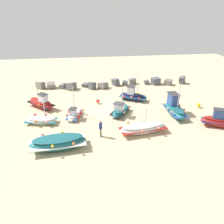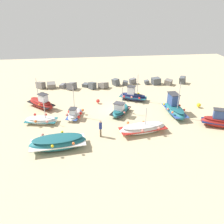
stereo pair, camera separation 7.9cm
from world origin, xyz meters
name	(u,v)px [view 2 (the right image)]	position (x,y,z in m)	size (l,w,h in m)	color
ground_plane	(118,110)	(0.00, 0.00, 0.00)	(58.81, 58.81, 0.00)	#C6B289
fishing_boat_0	(74,114)	(-5.36, -1.39, 0.43)	(2.13, 3.27, 3.81)	white
fishing_boat_1	(41,103)	(-9.55, 1.89, 0.65)	(3.93, 3.84, 3.84)	maroon
fishing_boat_2	(143,128)	(1.70, -5.69, 0.50)	(5.19, 2.42, 2.83)	white
fishing_boat_3	(221,121)	(10.23, -5.55, 0.66)	(4.31, 2.85, 3.15)	maroon
fishing_boat_4	(41,120)	(-8.98, -2.34, 0.38)	(3.74, 2.18, 2.64)	white
fishing_boat_5	(174,108)	(6.37, -2.10, 0.80)	(2.12, 4.42, 4.24)	#1E6670
fishing_boat_6	(58,142)	(-6.70, -7.51, 0.65)	(5.32, 2.49, 1.22)	#1E6670
fishing_boat_7	(133,96)	(2.41, 2.84, 0.62)	(3.99, 2.96, 3.69)	navy
fishing_boat_8	(120,110)	(0.06, -1.25, 0.55)	(3.04, 3.65, 3.23)	#1E6670
person_walking	(101,128)	(-2.67, -5.93, 1.02)	(0.32, 0.32, 1.77)	brown
breakwater_rocks	(111,84)	(0.12, 8.73, 0.45)	(24.08, 2.89, 1.36)	slate
mooring_buoy_0	(98,101)	(-2.37, 2.24, 0.38)	(0.49, 0.49, 0.62)	#3F3F42
mooring_buoy_1	(199,105)	(10.18, -0.61, 0.36)	(0.51, 0.51, 0.62)	#3F3F42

